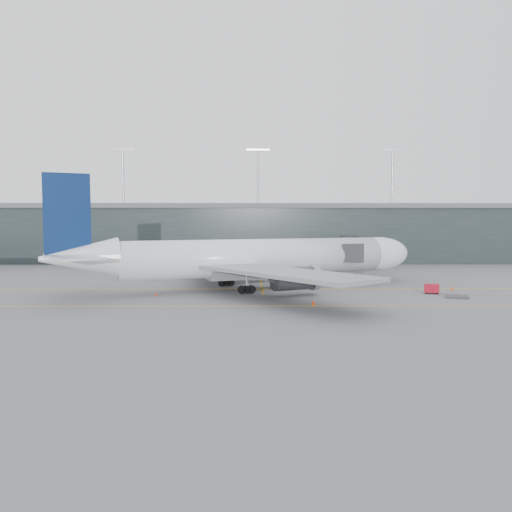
{
  "coord_description": "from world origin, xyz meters",
  "views": [
    {
      "loc": [
        3.33,
        -82.52,
        10.73
      ],
      "look_at": [
        4.03,
        -4.0,
        5.24
      ],
      "focal_mm": 35.0,
      "sensor_mm": 36.0,
      "label": 1
    }
  ],
  "objects": [
    {
      "name": "uld_c",
      "position": [
        -1.15,
        11.11,
        0.94
      ],
      "size": [
        2.35,
        2.09,
        1.8
      ],
      "rotation": [
        0.0,
        0.0,
        -0.3
      ],
      "color": "#3B3B40",
      "rests_on": "ground"
    },
    {
      "name": "taxiline_a",
      "position": [
        0.0,
        -4.0,
        0.01
      ],
      "size": [
        160.0,
        0.25,
        0.02
      ],
      "primitive_type": "cube",
      "color": "gold",
      "rests_on": "ground"
    },
    {
      "name": "taxiline_b",
      "position": [
        0.0,
        -20.0,
        0.01
      ],
      "size": [
        160.0,
        0.25,
        0.02
      ],
      "primitive_type": "cube",
      "color": "gold",
      "rests_on": "ground"
    },
    {
      "name": "main_aircraft",
      "position": [
        3.97,
        -3.8,
        4.84
      ],
      "size": [
        58.85,
        54.32,
        17.23
      ],
      "rotation": [
        0.0,
        0.0,
        0.39
      ],
      "color": "white",
      "rests_on": "ground"
    },
    {
      "name": "gse_cart",
      "position": [
        30.04,
        -9.41,
        0.79
      ],
      "size": [
        2.39,
        1.89,
        1.42
      ],
      "rotation": [
        0.0,
        0.0,
        -0.31
      ],
      "color": "#A30B1E",
      "rests_on": "ground"
    },
    {
      "name": "cone_tail",
      "position": [
        -10.35,
        -11.5,
        0.32
      ],
      "size": [
        0.4,
        0.4,
        0.63
      ],
      "primitive_type": "cone",
      "color": "red",
      "rests_on": "ground"
    },
    {
      "name": "cone_nose",
      "position": [
        34.34,
        -6.33,
        0.36
      ],
      "size": [
        0.46,
        0.46,
        0.72
      ],
      "primitive_type": "cone",
      "color": "#F7560D",
      "rests_on": "ground"
    },
    {
      "name": "cone_wing_stbd",
      "position": [
        11.21,
        -19.51,
        0.38
      ],
      "size": [
        0.48,
        0.48,
        0.76
      ],
      "primitive_type": "cone",
      "color": "#EA460D",
      "rests_on": "ground"
    },
    {
      "name": "baggage_dolly",
      "position": [
        32.16,
        -13.43,
        0.18
      ],
      "size": [
        3.68,
        3.34,
        0.3
      ],
      "primitive_type": "cube",
      "rotation": [
        0.0,
        0.0,
        -0.37
      ],
      "color": "#39383E",
      "rests_on": "ground"
    },
    {
      "name": "uld_a",
      "position": [
        -3.53,
        11.06,
        0.83
      ],
      "size": [
        2.09,
        1.86,
        1.59
      ],
      "rotation": [
        0.0,
        0.0,
        0.31
      ],
      "color": "#3B3B40",
      "rests_on": "ground"
    },
    {
      "name": "terminal",
      "position": [
        -0.0,
        58.0,
        7.62
      ],
      "size": [
        240.0,
        36.0,
        29.0
      ],
      "color": "#1F292A",
      "rests_on": "ground"
    },
    {
      "name": "ground",
      "position": [
        0.0,
        0.0,
        0.0
      ],
      "size": [
        320.0,
        320.0,
        0.0
      ],
      "primitive_type": "plane",
      "color": "#5A5A5F",
      "rests_on": "ground"
    },
    {
      "name": "cone_wing_port",
      "position": [
        6.6,
        10.79,
        0.32
      ],
      "size": [
        0.4,
        0.4,
        0.63
      ],
      "primitive_type": "cone",
      "color": "orange",
      "rests_on": "ground"
    },
    {
      "name": "taxiline_lead_main",
      "position": [
        5.0,
        20.0,
        0.01
      ],
      "size": [
        0.25,
        60.0,
        0.02
      ],
      "primitive_type": "cube",
      "color": "gold",
      "rests_on": "ground"
    },
    {
      "name": "uld_b",
      "position": [
        -3.4,
        11.82,
        0.95
      ],
      "size": [
        2.45,
        2.24,
        1.8
      ],
      "rotation": [
        0.0,
        0.0,
        -0.41
      ],
      "color": "#3B3B40",
      "rests_on": "ground"
    },
    {
      "name": "jet_bridge",
      "position": [
        23.68,
        25.19,
        5.3
      ],
      "size": [
        11.8,
        46.28,
        7.09
      ],
      "rotation": [
        0.0,
        0.0,
        -0.18
      ],
      "color": "#29292E",
      "rests_on": "ground"
    }
  ]
}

